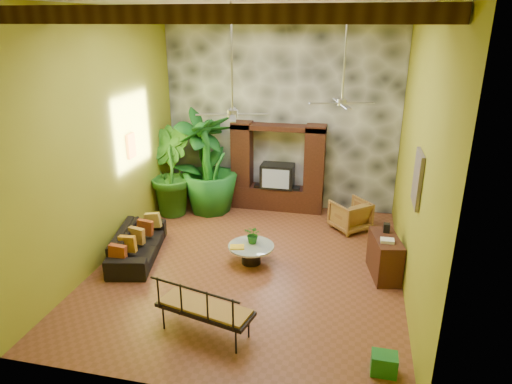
% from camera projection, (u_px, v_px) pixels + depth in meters
% --- Properties ---
extents(ground, '(7.00, 7.00, 0.00)m').
position_uv_depth(ground, '(250.00, 265.00, 9.38)').
color(ground, brown).
rests_on(ground, ground).
extents(ceiling, '(6.00, 7.00, 0.02)m').
position_uv_depth(ceiling, '(249.00, 2.00, 7.62)').
color(ceiling, silver).
rests_on(ceiling, back_wall).
extents(back_wall, '(6.00, 0.02, 5.00)m').
position_uv_depth(back_wall, '(281.00, 113.00, 11.70)').
color(back_wall, olive).
rests_on(back_wall, ground).
extents(left_wall, '(0.02, 7.00, 5.00)m').
position_uv_depth(left_wall, '(104.00, 139.00, 9.12)').
color(left_wall, olive).
rests_on(left_wall, ground).
extents(right_wall, '(0.02, 7.00, 5.00)m').
position_uv_depth(right_wall, '(418.00, 157.00, 7.89)').
color(right_wall, olive).
rests_on(right_wall, ground).
extents(stone_accent_wall, '(5.98, 0.10, 4.98)m').
position_uv_depth(stone_accent_wall, '(281.00, 113.00, 11.64)').
color(stone_accent_wall, '#35383C').
rests_on(stone_accent_wall, ground).
extents(ceiling_beams, '(5.95, 5.36, 0.22)m').
position_uv_depth(ceiling_beams, '(249.00, 16.00, 7.70)').
color(ceiling_beams, '#362011').
rests_on(ceiling_beams, ceiling).
extents(entertainment_center, '(2.40, 0.55, 2.30)m').
position_uv_depth(entertainment_center, '(278.00, 174.00, 11.90)').
color(entertainment_center, black).
rests_on(entertainment_center, ground).
extents(ceiling_fan_front, '(1.28, 1.28, 1.86)m').
position_uv_depth(ceiling_fan_front, '(233.00, 102.00, 7.86)').
color(ceiling_fan_front, '#A5A5AA').
rests_on(ceiling_fan_front, ceiling).
extents(ceiling_fan_back, '(1.28, 1.28, 1.86)m').
position_uv_depth(ceiling_fan_back, '(342.00, 92.00, 8.95)').
color(ceiling_fan_back, '#A5A5AA').
rests_on(ceiling_fan_back, ceiling).
extents(wall_art_mask, '(0.06, 0.32, 0.55)m').
position_uv_depth(wall_art_mask, '(131.00, 146.00, 10.16)').
color(wall_art_mask, '#BD9816').
rests_on(wall_art_mask, left_wall).
extents(wall_art_painting, '(0.06, 0.70, 0.90)m').
position_uv_depth(wall_art_painting, '(418.00, 179.00, 7.42)').
color(wall_art_painting, '#245784').
rests_on(wall_art_painting, right_wall).
extents(sofa, '(1.24, 2.21, 0.61)m').
position_uv_depth(sofa, '(138.00, 244.00, 9.61)').
color(sofa, black).
rests_on(sofa, ground).
extents(wicker_armchair, '(1.11, 1.11, 0.73)m').
position_uv_depth(wicker_armchair, '(350.00, 215.00, 10.88)').
color(wicker_armchair, olive).
rests_on(wicker_armchair, ground).
extents(tall_plant_a, '(1.59, 1.68, 2.65)m').
position_uv_depth(tall_plant_a, '(202.00, 160.00, 11.81)').
color(tall_plant_a, '#185C1E').
rests_on(tall_plant_a, ground).
extents(tall_plant_b, '(1.57, 1.56, 2.23)m').
position_uv_depth(tall_plant_b, '(169.00, 172.00, 11.57)').
color(tall_plant_b, '#205917').
rests_on(tall_plant_b, ground).
extents(tall_plant_c, '(1.96, 1.96, 2.55)m').
position_uv_depth(tall_plant_c, '(209.00, 164.00, 11.64)').
color(tall_plant_c, '#19621F').
rests_on(tall_plant_c, ground).
extents(coffee_table, '(0.95, 0.95, 0.40)m').
position_uv_depth(coffee_table, '(251.00, 252.00, 9.38)').
color(coffee_table, black).
rests_on(coffee_table, ground).
extents(centerpiece_plant, '(0.42, 0.39, 0.38)m').
position_uv_depth(centerpiece_plant, '(253.00, 234.00, 9.37)').
color(centerpiece_plant, '#1D5E18').
rests_on(centerpiece_plant, coffee_table).
extents(yellow_tray, '(0.33, 0.27, 0.03)m').
position_uv_depth(yellow_tray, '(237.00, 247.00, 9.23)').
color(yellow_tray, gold).
rests_on(yellow_tray, coffee_table).
extents(iron_bench, '(1.65, 0.93, 0.57)m').
position_uv_depth(iron_bench, '(203.00, 307.00, 7.08)').
color(iron_bench, black).
rests_on(iron_bench, ground).
extents(side_console, '(0.66, 1.10, 0.82)m').
position_uv_depth(side_console, '(385.00, 257.00, 8.87)').
color(side_console, '#3D2413').
rests_on(side_console, ground).
extents(green_bin, '(0.37, 0.28, 0.32)m').
position_uv_depth(green_bin, '(384.00, 364.00, 6.45)').
color(green_bin, '#1C6C33').
rests_on(green_bin, ground).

